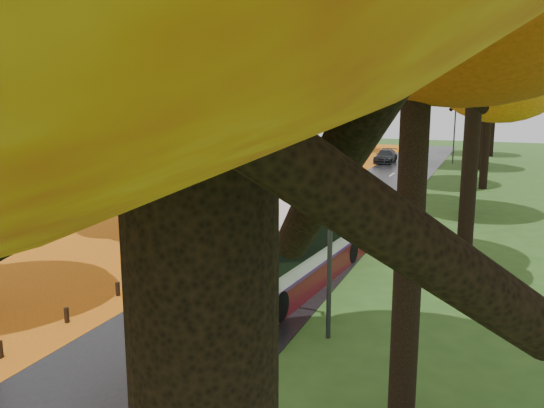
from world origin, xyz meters
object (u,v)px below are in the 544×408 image
Objects in this scene: car_dark at (386,156)px; bus at (295,243)px; car_white at (346,176)px; streetlamp_near at (323,179)px; streetlamp_mid at (424,130)px; streetlamp_far at (453,116)px; car_silver at (346,176)px.

bus is at bearing -83.68° from car_dark.
bus reaches higher than car_white.
car_white is at bearing -90.18° from car_dark.
streetlamp_mid is at bearing 90.00° from streetlamp_near.
car_silver is (-6.08, -17.38, -3.92)m from streetlamp_far.
car_dark is at bearing 100.37° from bus.
car_silver is at bearing 104.28° from bus.
streetlamp_far is 18.83m from car_silver.
bus is 2.42× the size of car_silver.
streetlamp_mid is 1.74× the size of car_silver.
car_silver is at bearing -79.96° from car_white.
car_silver is at bearing -89.36° from car_dark.
streetlamp_near is 0.72× the size of bus.
car_dark is at bearing 91.10° from car_silver.
car_silver is (-6.08, 4.62, -3.92)m from streetlamp_mid.
car_white is at bearing 103.02° from streetlamp_near.
car_white reaches higher than car_dark.
streetlamp_mid is 1.92× the size of car_white.
bus is 23.29m from car_white.
streetlamp_far reaches higher than car_white.
bus is 2.68× the size of car_white.
car_white is (-6.30, -16.77, -3.97)m from streetlamp_far.
car_dark is at bearing 106.69° from streetlamp_mid.
streetlamp_near is 44.00m from streetlamp_far.
streetlamp_mid is 0.72× the size of bus.
streetlamp_near is 1.00× the size of streetlamp_mid.
car_silver is 1.04× the size of car_dark.
streetlamp_mid is at bearing -90.00° from streetlamp_far.
car_dark is (-6.07, 20.24, -4.03)m from streetlamp_mid.
bus is (-2.33, -17.71, -3.16)m from streetlamp_mid.
car_dark is at bearing 98.17° from streetlamp_near.
car_white is at bearing 104.55° from bus.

